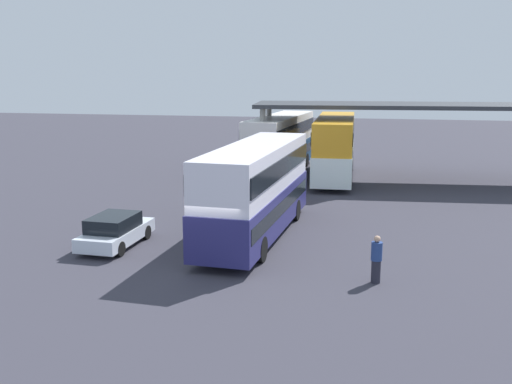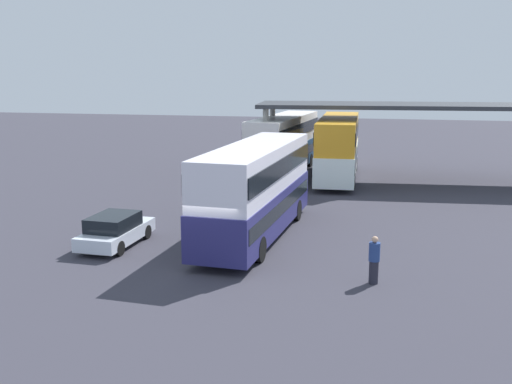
# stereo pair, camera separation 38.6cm
# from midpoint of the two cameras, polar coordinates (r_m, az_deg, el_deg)

# --- Properties ---
(ground_plane) EXTENTS (140.00, 140.00, 0.00)m
(ground_plane) POSITION_cam_midpoint_polar(r_m,az_deg,el_deg) (22.07, -4.66, -7.25)
(ground_plane) COLOR #373640
(double_decker_main) EXTENTS (3.19, 10.80, 4.04)m
(double_decker_main) POSITION_cam_midpoint_polar(r_m,az_deg,el_deg) (25.33, -0.43, 0.50)
(double_decker_main) COLOR navy
(double_decker_main) RESTS_ON ground_plane
(parked_hatchback) EXTENTS (1.89, 4.08, 1.35)m
(parked_hatchback) POSITION_cam_midpoint_polar(r_m,az_deg,el_deg) (24.98, -13.94, -3.67)
(parked_hatchback) COLOR silver
(parked_hatchback) RESTS_ON ground_plane
(double_decker_near_canopy) EXTENTS (3.47, 11.60, 4.05)m
(double_decker_near_canopy) POSITION_cam_midpoint_polar(r_m,az_deg,el_deg) (41.13, 2.12, 4.87)
(double_decker_near_canopy) COLOR navy
(double_decker_near_canopy) RESTS_ON ground_plane
(double_decker_mid_row) EXTENTS (2.76, 11.08, 4.11)m
(double_decker_mid_row) POSITION_cam_midpoint_polar(r_m,az_deg,el_deg) (39.54, 7.40, 4.54)
(double_decker_mid_row) COLOR white
(double_decker_mid_row) RESTS_ON ground_plane
(depot_canopy) EXTENTS (20.89, 6.91, 5.07)m
(depot_canopy) POSITION_cam_midpoint_polar(r_m,az_deg,el_deg) (39.08, 15.07, 7.80)
(depot_canopy) COLOR #33353A
(depot_canopy) RESTS_ON ground_plane
(pedestrian_waiting) EXTENTS (0.38, 0.38, 1.68)m
(pedestrian_waiting) POSITION_cam_midpoint_polar(r_m,az_deg,el_deg) (20.52, 11.09, -6.46)
(pedestrian_waiting) COLOR #262633
(pedestrian_waiting) RESTS_ON ground_plane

